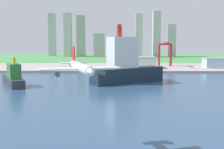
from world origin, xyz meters
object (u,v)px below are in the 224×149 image
at_px(port_crane_red, 165,49).
at_px(warehouse_main, 137,62).
at_px(airplane_landing, 80,68).
at_px(cargo_ship, 126,66).
at_px(warehouse_annex, 218,63).
at_px(container_barge, 13,78).

relative_size(port_crane_red, warehouse_main, 0.74).
height_order(airplane_landing, port_crane_red, airplane_landing).
distance_m(port_crane_red, warehouse_main, 63.08).
height_order(cargo_ship, warehouse_annex, cargo_ship).
xyz_separation_m(port_crane_red, warehouse_annex, (76.85, -29.63, -20.59)).
relative_size(airplane_landing, warehouse_annex, 0.90).
height_order(airplane_landing, warehouse_annex, airplane_landing).
height_order(airplane_landing, container_barge, airplane_landing).
distance_m(airplane_landing, container_barge, 209.19).
height_order(container_barge, warehouse_annex, container_barge).
bearing_deg(warehouse_main, container_barge, -128.06).
height_order(cargo_ship, container_barge, cargo_ship).
xyz_separation_m(container_barge, port_crane_red, (182.56, 206.61, 22.46)).
distance_m(cargo_ship, warehouse_annex, 212.69).
height_order(container_barge, port_crane_red, port_crane_red).
bearing_deg(cargo_ship, warehouse_main, 81.90).
bearing_deg(airplane_landing, warehouse_annex, 64.97).
height_order(port_crane_red, warehouse_main, port_crane_red).
relative_size(cargo_ship, warehouse_main, 1.42).
xyz_separation_m(airplane_landing, warehouse_annex, (170.03, 364.15, -25.40)).
bearing_deg(port_crane_red, container_barge, -131.46).
bearing_deg(warehouse_annex, warehouse_main, -177.40).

